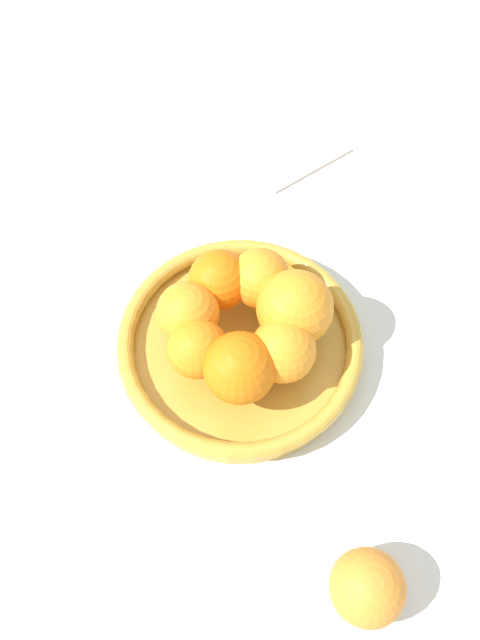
{
  "coord_description": "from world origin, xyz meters",
  "views": [
    {
      "loc": [
        0.21,
        -0.26,
        0.65
      ],
      "look_at": [
        0.0,
        0.0,
        0.07
      ],
      "focal_mm": 35.0,
      "sensor_mm": 36.0,
      "label": 1
    }
  ],
  "objects": [
    {
      "name": "stray_orange",
      "position": [
        0.25,
        -0.13,
        0.04
      ],
      "size": [
        0.07,
        0.07,
        0.07
      ],
      "primitive_type": "sphere",
      "color": "orange",
      "rests_on": "ground_plane"
    },
    {
      "name": "fruit_bowl",
      "position": [
        0.0,
        0.0,
        0.02
      ],
      "size": [
        0.28,
        0.28,
        0.04
      ],
      "color": "gold",
      "rests_on": "ground_plane"
    },
    {
      "name": "orange_pile",
      "position": [
        0.01,
        0.0,
        0.08
      ],
      "size": [
        0.18,
        0.18,
        0.08
      ],
      "color": "orange",
      "rests_on": "fruit_bowl"
    },
    {
      "name": "ground_plane",
      "position": [
        0.0,
        0.0,
        0.0
      ],
      "size": [
        4.0,
        4.0,
        0.0
      ],
      "primitive_type": "plane",
      "color": "silver"
    },
    {
      "name": "napkin_folded",
      "position": [
        -0.16,
        0.3,
        0.0
      ],
      "size": [
        0.17,
        0.17,
        0.01
      ],
      "primitive_type": "cube",
      "rotation": [
        0.0,
        0.0,
        -0.27
      ],
      "color": "beige",
      "rests_on": "ground_plane"
    }
  ]
}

